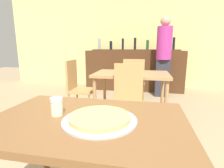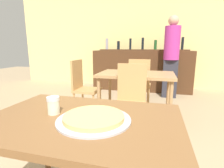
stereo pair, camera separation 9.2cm
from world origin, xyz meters
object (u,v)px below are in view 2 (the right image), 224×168
Objects in this scene: cheese_shaker at (53,105)px; person_standing at (171,54)px; pizza_tray at (94,118)px; chair_far_side_back at (139,81)px; chair_far_side_front at (130,97)px; chair_far_side_left at (83,84)px.

cheese_shaker is 3.41m from person_standing.
pizza_tray is 3.82× the size of cheese_shaker.
chair_far_side_back is 2.33m from pizza_tray.
chair_far_side_front is 2.20m from person_standing.
cheese_shaker is (-0.32, -1.21, 0.25)m from chair_far_side_front.
chair_far_side_back is 0.52× the size of person_standing.
chair_far_side_front reaches higher than pizza_tray.
pizza_tray is at bearing 89.36° from chair_far_side_back.
chair_far_side_back is 2.18× the size of pizza_tray.
pizza_tray is 0.24× the size of person_standing.
cheese_shaker is at bearing -105.62° from person_standing.
person_standing reaches higher than pizza_tray.
person_standing reaches higher than chair_far_side_front.
chair_far_side_left is 0.52× the size of person_standing.
person_standing is at bearing 73.85° from chair_far_side_front.
chair_far_side_front is 1.26m from pizza_tray.
person_standing is at bearing 74.38° from cheese_shaker.
cheese_shaker is at bearing -161.32° from chair_far_side_left.
chair_far_side_front is at bearing 90.00° from chair_far_side_back.
pizza_tray is at bearing -100.68° from person_standing.
chair_far_side_front is 1.05m from chair_far_side_left.
chair_far_side_left reaches higher than cheese_shaker.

